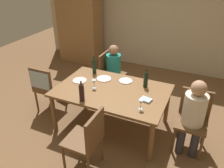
% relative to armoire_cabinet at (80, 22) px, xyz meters
% --- Properties ---
extents(ground_plane, '(10.00, 10.00, 0.00)m').
position_rel_armoire_cabinet_xyz_m(ground_plane, '(1.99, -2.32, -1.10)').
color(ground_plane, brown).
extents(rear_room_partition, '(6.40, 0.12, 2.70)m').
position_rel_armoire_cabinet_xyz_m(rear_room_partition, '(1.99, 0.45, 0.25)').
color(rear_room_partition, beige).
rests_on(rear_room_partition, ground_plane).
extents(armoire_cabinet, '(1.18, 0.62, 2.18)m').
position_rel_armoire_cabinet_xyz_m(armoire_cabinet, '(0.00, 0.00, 0.00)').
color(armoire_cabinet, olive).
rests_on(armoire_cabinet, ground_plane).
extents(dining_table, '(1.77, 1.14, 0.73)m').
position_rel_armoire_cabinet_xyz_m(dining_table, '(1.99, -2.32, -0.44)').
color(dining_table, brown).
rests_on(dining_table, ground_plane).
extents(chair_far_left, '(0.44, 0.44, 0.92)m').
position_rel_armoire_cabinet_xyz_m(chair_far_left, '(1.50, -1.37, -0.56)').
color(chair_far_left, brown).
rests_on(chair_far_left, ground_plane).
extents(chair_right_end, '(0.44, 0.44, 0.92)m').
position_rel_armoire_cabinet_xyz_m(chair_right_end, '(3.25, -2.23, -0.56)').
color(chair_right_end, brown).
rests_on(chair_right_end, ground_plane).
extents(chair_near, '(0.44, 0.44, 0.92)m').
position_rel_armoire_cabinet_xyz_m(chair_near, '(2.07, -3.27, -0.56)').
color(chair_near, brown).
rests_on(chair_near, ground_plane).
extents(chair_left_end, '(0.44, 0.46, 0.92)m').
position_rel_armoire_cabinet_xyz_m(chair_left_end, '(0.72, -2.44, -0.50)').
color(chair_left_end, brown).
rests_on(chair_left_end, ground_plane).
extents(person_woman_host, '(0.34, 0.29, 1.11)m').
position_rel_armoire_cabinet_xyz_m(person_woman_host, '(1.61, -1.37, -0.45)').
color(person_woman_host, '#33333D').
rests_on(person_woman_host, ground_plane).
extents(person_man_bearded, '(0.32, 0.36, 1.16)m').
position_rel_armoire_cabinet_xyz_m(person_man_bearded, '(3.25, -2.35, -0.43)').
color(person_man_bearded, '#33333D').
rests_on(person_man_bearded, ground_plane).
extents(wine_bottle_tall_green, '(0.07, 0.07, 0.34)m').
position_rel_armoire_cabinet_xyz_m(wine_bottle_tall_green, '(1.45, -1.92, -0.22)').
color(wine_bottle_tall_green, black).
rests_on(wine_bottle_tall_green, dining_table).
extents(wine_bottle_dark_red, '(0.08, 0.08, 0.32)m').
position_rel_armoire_cabinet_xyz_m(wine_bottle_dark_red, '(1.72, -2.79, -0.22)').
color(wine_bottle_dark_red, black).
rests_on(wine_bottle_dark_red, dining_table).
extents(wine_bottle_short_olive, '(0.07, 0.07, 0.33)m').
position_rel_armoire_cabinet_xyz_m(wine_bottle_short_olive, '(2.44, -2.02, -0.22)').
color(wine_bottle_short_olive, black).
rests_on(wine_bottle_short_olive, dining_table).
extents(wine_glass_near_left, '(0.07, 0.07, 0.15)m').
position_rel_armoire_cabinet_xyz_m(wine_glass_near_left, '(2.57, -2.65, -0.26)').
color(wine_glass_near_left, silver).
rests_on(wine_glass_near_left, dining_table).
extents(wine_glass_centre, '(0.07, 0.07, 0.15)m').
position_rel_armoire_cabinet_xyz_m(wine_glass_centre, '(1.71, -2.40, -0.26)').
color(wine_glass_centre, silver).
rests_on(wine_glass_centre, dining_table).
extents(dinner_plate_host, '(0.23, 0.23, 0.01)m').
position_rel_armoire_cabinet_xyz_m(dinner_plate_host, '(2.08, -1.97, -0.36)').
color(dinner_plate_host, white).
rests_on(dinner_plate_host, dining_table).
extents(dinner_plate_guest_left, '(0.25, 0.25, 0.01)m').
position_rel_armoire_cabinet_xyz_m(dinner_plate_guest_left, '(1.71, -2.05, -0.36)').
color(dinner_plate_guest_left, white).
rests_on(dinner_plate_guest_left, dining_table).
extents(dinner_plate_guest_right, '(0.24, 0.24, 0.01)m').
position_rel_armoire_cabinet_xyz_m(dinner_plate_guest_right, '(1.36, -2.28, -0.36)').
color(dinner_plate_guest_right, white).
rests_on(dinner_plate_guest_right, dining_table).
extents(folded_napkin, '(0.18, 0.15, 0.03)m').
position_rel_armoire_cabinet_xyz_m(folded_napkin, '(2.57, -2.41, -0.36)').
color(folded_napkin, '#ADC6D6').
rests_on(folded_napkin, dining_table).
extents(handbag, '(0.30, 0.19, 0.22)m').
position_rel_armoire_cabinet_xyz_m(handbag, '(0.72, -1.97, -0.99)').
color(handbag, brown).
rests_on(handbag, ground_plane).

